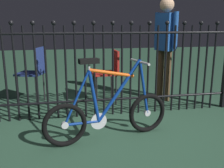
{
  "coord_description": "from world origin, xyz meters",
  "views": [
    {
      "loc": [
        -0.64,
        -2.62,
        1.24
      ],
      "look_at": [
        -0.09,
        0.2,
        0.55
      ],
      "focal_mm": 40.87,
      "sensor_mm": 36.0,
      "label": 1
    }
  ],
  "objects": [
    {
      "name": "bicycle",
      "position": [
        -0.18,
        -0.06,
        0.3
      ],
      "size": [
        1.4,
        0.43,
        0.9
      ],
      "color": "black",
      "rests_on": "ground"
    },
    {
      "name": "ground_plane",
      "position": [
        0.0,
        0.0,
        0.0
      ],
      "size": [
        20.0,
        20.0,
        0.0
      ],
      "primitive_type": "plane",
      "color": "#2B4E39"
    },
    {
      "name": "iron_fence",
      "position": [
        -0.06,
        0.68,
        0.67
      ],
      "size": [
        3.51,
        0.07,
        1.33
      ],
      "color": "black",
      "rests_on": "ground"
    },
    {
      "name": "chair_red",
      "position": [
        0.07,
        1.26,
        0.52
      ],
      "size": [
        0.4,
        0.4,
        0.83
      ],
      "color": "black",
      "rests_on": "ground"
    },
    {
      "name": "chair_navy",
      "position": [
        -1.07,
        1.43,
        0.54
      ],
      "size": [
        0.47,
        0.47,
        0.88
      ],
      "color": "black",
      "rests_on": "ground"
    },
    {
      "name": "person_visitor",
      "position": [
        0.97,
        1.23,
        0.97
      ],
      "size": [
        0.28,
        0.45,
        1.62
      ],
      "color": "#4C3823",
      "rests_on": "ground"
    }
  ]
}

